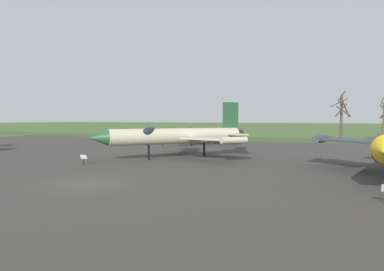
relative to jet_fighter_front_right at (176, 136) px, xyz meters
name	(u,v)px	position (x,y,z in m)	size (l,w,h in m)	color
ground_plane	(88,184)	(1.20, -13.36, -2.20)	(600.00, 600.00, 0.00)	#425B2D
asphalt_apron	(196,157)	(1.20, 1.83, -2.18)	(105.45, 50.65, 0.05)	#383533
grass_verge_strip	(265,139)	(1.20, 33.16, -2.17)	(165.45, 12.00, 0.06)	#374E23
jet_fighter_front_right	(176,136)	(0.00, 0.00, 0.00)	(13.10, 13.68, 5.51)	#B7B293
info_placard_front_right	(84,159)	(-4.58, -7.47, -1.64)	(0.60, 0.26, 0.88)	black
jet_fighter_rear_left	(203,132)	(-4.11, 16.15, -0.34)	(8.96, 12.36, 4.33)	#4C6B47
info_placard_rear_left	(163,143)	(-6.69, 9.05, -1.49)	(0.59, 0.31, 1.11)	black
bare_tree_far_left	(342,114)	(13.92, 35.04, 2.39)	(3.52, 3.58, 8.70)	#42382D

